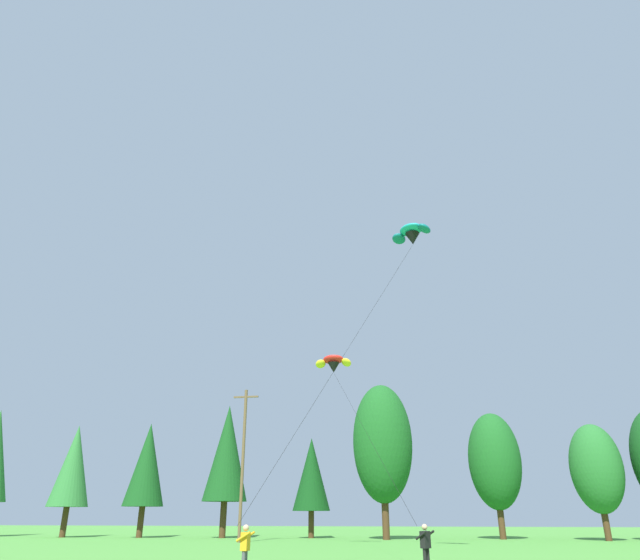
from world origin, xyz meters
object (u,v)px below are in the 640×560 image
object	(u,v)px
kite_flyer_mid	(426,544)
parafoil_kite_mid_red_yellow	(334,363)
utility_pole	(243,459)
kite_flyer_near	(245,546)
parafoil_kite_high_teal	(412,234)

from	to	relation	value
kite_flyer_mid	parafoil_kite_mid_red_yellow	xyz separation A→B (m)	(-6.11, 17.72, 11.64)
utility_pole	kite_flyer_near	size ratio (longest dim) A/B	7.17
utility_pole	kite_flyer_mid	size ratio (longest dim) A/B	7.17
utility_pole	kite_flyer_mid	world-z (taller)	utility_pole
kite_flyer_near	parafoil_kite_mid_red_yellow	size ratio (longest dim) A/B	0.09
utility_pole	parafoil_kite_high_teal	world-z (taller)	parafoil_kite_high_teal
parafoil_kite_mid_red_yellow	parafoil_kite_high_teal	bearing A→B (deg)	-50.55
kite_flyer_mid	parafoil_kite_high_teal	xyz separation A→B (m)	(0.34, 9.89, 18.13)
utility_pole	parafoil_kite_mid_red_yellow	world-z (taller)	parafoil_kite_mid_red_yellow
utility_pole	parafoil_kite_mid_red_yellow	size ratio (longest dim) A/B	0.67
utility_pole	kite_flyer_mid	xyz separation A→B (m)	(14.73, -23.68, -5.34)
kite_flyer_mid	parafoil_kite_high_teal	size ratio (longest dim) A/B	0.09
kite_flyer_mid	parafoil_kite_high_teal	bearing A→B (deg)	88.05
kite_flyer_near	kite_flyer_mid	xyz separation A→B (m)	(6.28, 2.69, 0.00)
kite_flyer_near	parafoil_kite_mid_red_yellow	xyz separation A→B (m)	(0.17, 20.41, 11.64)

